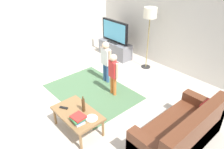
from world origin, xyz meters
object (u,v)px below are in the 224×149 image
object	(u,v)px
floor_lamp	(150,16)
bottle	(83,105)
tv	(115,32)
book_stack	(78,119)
child_center	(113,71)
child_near_tv	(106,58)
plate	(92,118)
couch	(182,134)
tv_stand	(115,49)
coffee_table	(77,114)
tv_remote	(64,108)

from	to	relation	value
floor_lamp	bottle	size ratio (longest dim) A/B	5.34
tv	floor_lamp	xyz separation A→B (m)	(1.22, 0.17, 0.70)
book_stack	child_center	bearing A→B (deg)	114.86
floor_lamp	bottle	xyz separation A→B (m)	(0.91, -2.91, -0.98)
tv	child_near_tv	distance (m)	1.65
child_center	plate	distance (m)	1.47
child_near_tv	couch	bearing A→B (deg)	-10.34
child_center	plate	world-z (taller)	child_center
tv	floor_lamp	distance (m)	1.42
couch	plate	xyz separation A→B (m)	(-1.24, -1.02, 0.14)
floor_lamp	plate	size ratio (longest dim) A/B	8.09
floor_lamp	book_stack	distance (m)	3.50
child_near_tv	child_center	world-z (taller)	child_near_tv
book_stack	bottle	world-z (taller)	bottle
plate	tv	bearing A→B (deg)	130.99
couch	child_center	xyz separation A→B (m)	(-2.02, 0.21, 0.35)
couch	book_stack	bearing A→B (deg)	-137.21
tv_stand	plate	bearing A→B (deg)	-49.23
couch	bottle	bearing A→B (deg)	-146.51
tv	bottle	distance (m)	3.48
tv_stand	coffee_table	size ratio (longest dim) A/B	1.20
couch	book_stack	world-z (taller)	couch
couch	book_stack	size ratio (longest dim) A/B	6.70
floor_lamp	child_near_tv	size ratio (longest dim) A/B	1.58
plate	child_near_tv	bearing A→B (deg)	132.14
tv_stand	coffee_table	bearing A→B (deg)	-54.20
child_center	child_near_tv	bearing A→B (deg)	155.48
floor_lamp	coffee_table	xyz separation A→B (m)	(0.86, -3.03, -1.17)
coffee_table	tv	bearing A→B (deg)	126.00
tv	book_stack	xyz separation A→B (m)	(2.29, -2.98, -0.37)
tv_stand	child_near_tv	bearing A→B (deg)	-50.88
floor_lamp	child_near_tv	bearing A→B (deg)	-96.92
tv	child_near_tv	bearing A→B (deg)	-50.42
tv_stand	tv	distance (m)	0.60
tv_stand	child_near_tv	world-z (taller)	child_near_tv
couch	book_stack	distance (m)	1.84
bottle	floor_lamp	bearing A→B (deg)	107.28
tv	bottle	size ratio (longest dim) A/B	3.30
couch	tv_remote	xyz separation A→B (m)	(-1.84, -1.24, 0.14)
bottle	tv_remote	distance (m)	0.43
book_stack	plate	world-z (taller)	book_stack
child_center	book_stack	size ratio (longest dim) A/B	3.94
floor_lamp	bottle	distance (m)	3.20
tv	plate	world-z (taller)	tv
tv	child_near_tv	world-z (taller)	tv
couch	child_center	size ratio (longest dim) A/B	1.70
couch	child_near_tv	distance (m)	2.66
coffee_table	book_stack	world-z (taller)	book_stack
tv	bottle	world-z (taller)	tv
tv_stand	bottle	size ratio (longest dim) A/B	3.60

